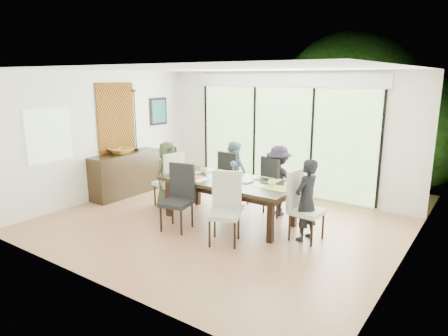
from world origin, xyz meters
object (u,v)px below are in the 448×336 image
Objects in this scene: chair_left_end at (168,179)px; person_far_right at (278,181)px; table_top at (229,182)px; sideboard at (126,174)px; cup_a at (204,170)px; cup_c at (272,183)px; person_far_left at (234,173)px; vase at (233,176)px; chair_far_left at (235,178)px; laptop at (189,174)px; chair_near_right at (224,209)px; person_right_end at (306,200)px; chair_far_right at (279,185)px; cup_b at (233,180)px; bowl at (121,151)px; person_left_end at (168,174)px; chair_right_end at (307,206)px; chair_near_left at (176,198)px.

person_far_right is (2.05, 0.83, 0.10)m from chair_left_end.
sideboard is (-2.82, 0.06, -0.27)m from table_top.
cup_a and cup_c have the same top height.
person_far_left is 0.94m from vase.
chair_left_end is 1.00× the size of chair_far_left.
chair_far_left is 1.05m from laptop.
chair_near_right is (2.00, -0.87, 0.00)m from chair_left_end.
cup_c is at bearing 163.71° from person_far_left.
person_right_end is at bearing 101.84° from chair_left_end.
table_top is 1.86× the size of person_far_right.
chair_far_left reaches higher than laptop.
chair_far_right is at bearing 108.43° from cup_c.
chair_far_left is 1.00× the size of chair_far_right.
person_far_right is 12.90× the size of cup_b.
cup_a is 2.13m from bowl.
cup_c is (2.28, 0.10, 0.16)m from person_left_end.
cup_b is 0.68m from cup_c.
person_left_end is 2.96m from person_right_end.
vase is (1.55, 0.05, 0.27)m from chair_left_end.
cup_a is (-2.18, 0.15, 0.16)m from person_right_end.
chair_near_right reaches higher than laptop.
chair_near_right is at bearing 109.48° from chair_far_right.
chair_right_end is 0.85× the size of person_far_right.
chair_left_end is 1.00× the size of chair_far_right.
cup_c is at bearing 17.10° from cup_b.
chair_left_end is 2.27× the size of bowl.
chair_near_left is 1.31m from person_left_end.
vase is at bearing 1.77° from bowl.
sideboard is (-2.12, -0.09, -0.35)m from cup_a.
sideboard is (-2.37, -0.79, -0.10)m from chair_far_left.
person_left_end is at bearing 1.66° from bowl.
cup_c is (1.30, 0.97, 0.26)m from chair_near_left.
cup_a is at bearing 2.40° from sideboard.
person_far_right is at bearing -166.00° from person_far_left.
chair_far_left is 1.15m from cup_b.
chair_far_left is 1.48m from cup_c.
chair_right_end is 2.18m from chair_near_left.
sideboard is (-1.34, 0.06, -0.19)m from person_left_end.
cup_a reaches higher than table_top.
vase is (0.50, -0.80, 0.27)m from chair_far_left.
chair_right_end and chair_near_right have the same top height.
cup_c is at bearing -11.69° from laptop.
person_far_left reaches higher than chair_far_right.
chair_far_left is at bearing 76.02° from chair_near_left.
cup_c is 3.64m from sideboard.
person_far_left reaches higher than vase.
chair_near_left is 0.68× the size of sideboard.
person_right_end reaches higher than cup_c.
chair_left_end is at bearing 93.39° from person_left_end.
person_far_right is at bearing -174.90° from chair_far_left.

